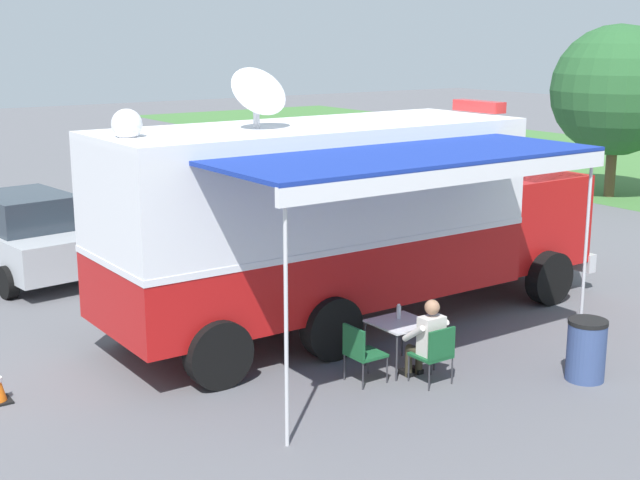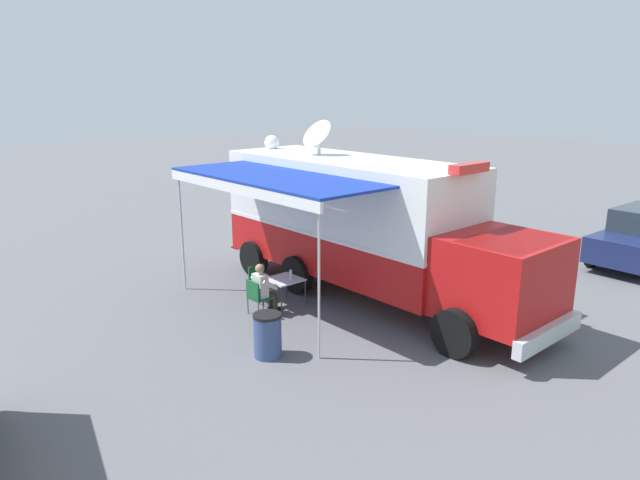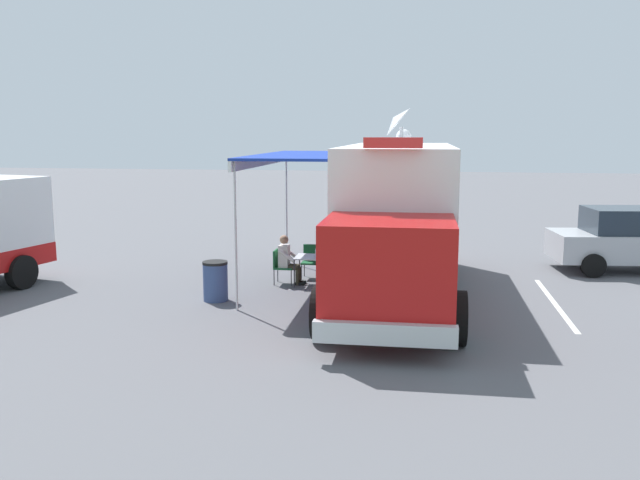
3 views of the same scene
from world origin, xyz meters
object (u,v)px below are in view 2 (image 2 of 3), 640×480
folding_table (284,281)px  water_bottle (291,274)px  folding_chair_beside_table (259,280)px  seated_responder (263,287)px  folding_chair_at_table (257,295)px  trash_bin (268,335)px  command_truck (365,222)px  traffic_cone (238,240)px  car_behind_truck (411,208)px

folding_table → water_bottle: bearing=149.1°
folding_chair_beside_table → seated_responder: seated_responder is taller
folding_chair_at_table → trash_bin: bearing=60.8°
command_truck → seated_responder: (2.74, -0.66, -1.29)m
folding_chair_at_table → seated_responder: bearing=-179.3°
command_truck → folding_chair_at_table: 3.32m
command_truck → folding_chair_at_table: command_truck is taller
water_bottle → folding_chair_beside_table: 1.03m
water_bottle → trash_bin: (2.03, 1.85, -0.38)m
water_bottle → traffic_cone: water_bottle is taller
folding_chair_at_table → traffic_cone: 6.10m
folding_chair_beside_table → traffic_cone: bearing=-116.5°
seated_responder → car_behind_truck: car_behind_truck is taller
water_bottle → traffic_cone: (-1.97, -5.45, -0.55)m
folding_chair_at_table → seated_responder: size_ratio=0.70×
folding_chair_beside_table → command_truck: bearing=146.6°
traffic_cone → car_behind_truck: bearing=160.2°
car_behind_truck → command_truck: bearing=31.1°
folding_table → traffic_cone: size_ratio=1.40×
command_truck → folding_table: command_truck is taller
traffic_cone → car_behind_truck: (-6.26, 2.25, 0.60)m
water_bottle → trash_bin: bearing=42.4°
seated_responder → trash_bin: size_ratio=1.37×
folding_chair_beside_table → car_behind_truck: car_behind_truck is taller
folding_chair_beside_table → trash_bin: bearing=58.0°
seated_responder → traffic_cone: size_ratio=2.16×
water_bottle → folding_chair_at_table: water_bottle is taller
folding_chair_beside_table → car_behind_truck: (-8.51, -2.26, 0.37)m
seated_responder → car_behind_truck: (-8.98, -3.11, 0.23)m
water_bottle → folding_chair_at_table: (0.94, -0.09, -0.32)m
folding_chair_at_table → car_behind_truck: 9.69m
trash_bin → traffic_cone: trash_bin is taller
seated_responder → trash_bin: (1.27, 1.94, -0.20)m
folding_table → folding_chair_at_table: folding_chair_at_table is taller
folding_table → car_behind_truck: size_ratio=0.18×
folding_table → folding_chair_beside_table: folding_chair_beside_table is taller
command_truck → car_behind_truck: size_ratio=2.17×
traffic_cone → car_behind_truck: car_behind_truck is taller
command_truck → folding_chair_beside_table: size_ratio=10.94×
folding_chair_at_table → seated_responder: 0.23m
folding_chair_at_table → seated_responder: seated_responder is taller
water_bottle → folding_chair_beside_table: water_bottle is taller
command_truck → traffic_cone: size_ratio=16.42×
folding_table → trash_bin: size_ratio=0.89×
folding_chair_at_table → traffic_cone: folding_chair_at_table is taller
command_truck → water_bottle: bearing=-15.9°
folding_chair_at_table → trash_bin: 2.22m
command_truck → traffic_cone: (0.02, -6.02, -1.66)m
folding_chair_beside_table → seated_responder: bearing=61.1°
water_bottle → seated_responder: 0.78m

